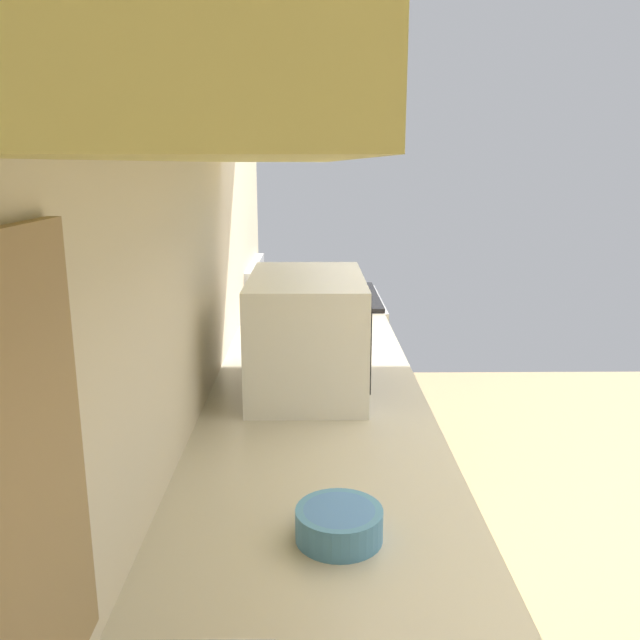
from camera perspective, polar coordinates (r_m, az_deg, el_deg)
wall_back at (r=1.69m, az=-13.08°, el=6.19°), size 3.89×0.12×2.66m
oven_range at (r=3.31m, az=-0.33°, el=-5.40°), size 0.70×0.65×1.07m
microwave at (r=1.90m, az=-1.11°, el=-1.08°), size 0.53×0.34×0.34m
bowl at (r=1.20m, az=1.70°, el=-17.40°), size 0.16×0.16×0.06m
kettle at (r=2.48m, az=0.39°, el=0.04°), size 0.17×0.12×0.15m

